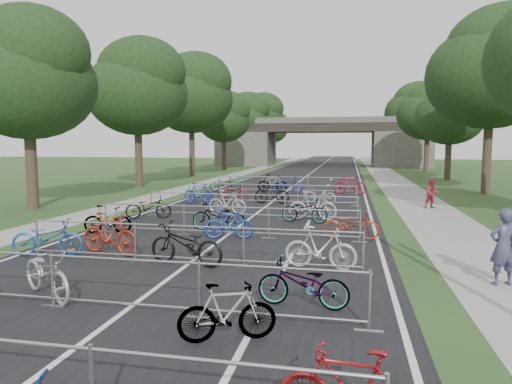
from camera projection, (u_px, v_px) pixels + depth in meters
road at (313, 172)px, 54.01m from camera, size 11.00×140.00×0.01m
sidewalk_right at (383, 172)px, 52.41m from camera, size 3.00×140.00×0.01m
sidewalk_left at (251, 171)px, 55.51m from camera, size 2.00×140.00×0.01m
lane_markings at (313, 172)px, 54.01m from camera, size 0.12×140.00×0.00m
overpass_bridge at (321, 142)px, 68.26m from camera, size 31.00×8.00×7.05m
tree_left_0 at (28, 78)px, 22.42m from camera, size 6.72×6.72×10.25m
tree_left_1 at (138, 89)px, 34.02m from camera, size 7.56×7.56×11.53m
tree_right_1 at (494, 71)px, 29.06m from camera, size 8.18×8.18×12.47m
tree_left_2 at (192, 95)px, 45.63m from camera, size 8.40×8.40×12.81m
tree_right_2 at (451, 114)px, 40.96m from camera, size 6.16×6.16×9.39m
tree_left_3 at (224, 118)px, 57.49m from camera, size 6.72×6.72×10.25m
tree_right_3 at (429, 112)px, 52.55m from camera, size 7.17×7.17×10.93m
tree_left_4 at (245, 117)px, 69.09m from camera, size 7.56×7.56×11.53m
tree_right_4 at (415, 111)px, 64.14m from camera, size 8.18×8.18×12.47m
tree_left_5 at (261, 116)px, 80.70m from camera, size 8.40×8.40×12.81m
tree_right_5 at (405, 128)px, 76.03m from camera, size 6.16×6.16×9.39m
tree_left_6 at (272, 128)px, 92.56m from camera, size 6.72×6.72×10.25m
tree_right_6 at (397, 125)px, 87.62m from camera, size 7.17×7.17×10.93m
barrier_row_1 at (123, 285)px, 8.75m from camera, size 9.70×0.08×1.10m
barrier_row_2 at (188, 245)px, 12.26m from camera, size 9.70×0.08×1.10m
barrier_row_3 at (226, 221)px, 15.96m from camera, size 9.70×0.08×1.10m
barrier_row_4 at (250, 206)px, 19.86m from camera, size 9.70×0.08×1.10m
barrier_row_5 at (270, 194)px, 24.73m from camera, size 9.70×0.08×1.10m
barrier_row_6 at (285, 184)px, 30.57m from camera, size 9.70×0.08×1.10m
bike_5 at (47, 273)px, 9.58m from camera, size 2.14×1.70×1.09m
bike_6 at (227, 313)px, 7.45m from camera, size 1.69×1.05×0.98m
bike_7 at (303, 284)px, 9.00m from camera, size 1.90×0.82×0.97m
bike_8 at (47, 238)px, 13.17m from camera, size 2.15×1.16×1.07m
bike_9 at (110, 234)px, 13.31m from camera, size 2.13×1.08×1.23m
bike_10 at (186, 245)px, 12.14m from camera, size 2.27×1.13×1.14m
bike_11 at (321, 248)px, 11.73m from camera, size 1.93×0.73×1.13m
bike_12 at (108, 220)px, 16.43m from camera, size 1.78×0.82×1.03m
bike_13 at (219, 217)px, 16.96m from camera, size 2.08×0.78×1.08m
bike_14 at (229, 224)px, 15.59m from camera, size 1.76×0.82×1.02m
bike_15 at (351, 225)px, 15.50m from camera, size 1.90×0.67×1.00m
bike_16 at (148, 207)px, 19.76m from camera, size 2.05×1.33×1.02m
bike_17 at (227, 203)px, 20.99m from camera, size 1.92×0.79×1.12m
bike_18 at (305, 211)px, 18.82m from camera, size 2.02×1.01×1.01m
bike_19 at (313, 206)px, 19.36m from camera, size 2.06×0.60×1.23m
bike_20 at (199, 193)px, 24.62m from camera, size 2.02×1.00×1.17m
bike_21 at (233, 192)px, 26.09m from camera, size 1.96×0.83×1.00m
bike_22 at (272, 193)px, 24.84m from camera, size 1.94×0.61×1.15m
bike_23 at (320, 195)px, 24.88m from camera, size 1.94×1.33×0.97m
bike_24 at (223, 184)px, 31.41m from camera, size 1.96×1.49×0.99m
bike_25 at (273, 183)px, 30.81m from camera, size 2.04×0.91×1.18m
bike_26 at (287, 185)px, 30.46m from camera, size 2.11×0.80×1.10m
bike_27 at (350, 185)px, 29.56m from camera, size 2.13×0.85×1.24m
pedestrian_a at (503, 247)px, 10.42m from camera, size 0.75×0.60×1.78m
pedestrian_b at (432, 194)px, 22.95m from camera, size 0.90×0.80×1.52m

